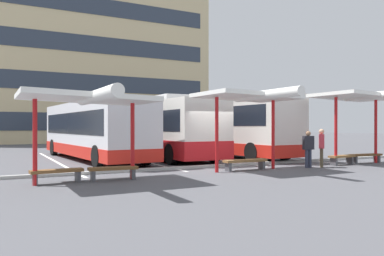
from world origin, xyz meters
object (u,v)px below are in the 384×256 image
bench_2 (245,162)px  waiting_shelter_2 (361,98)px  coach_bus_0 (93,130)px  bench_4 (366,156)px  bench_0 (57,173)px  waiting_shelter_1 (250,98)px  waiting_shelter_0 (88,99)px  bench_1 (113,170)px  coach_bus_2 (224,127)px  coach_bus_1 (161,130)px  waiting_passenger_0 (308,147)px  bench_3 (342,158)px  waiting_passenger_1 (322,145)px

bench_2 → waiting_shelter_2: waiting_shelter_2 is taller
coach_bus_0 → bench_4: size_ratio=6.55×
bench_0 → bench_2: same height
coach_bus_0 → waiting_shelter_1: (4.34, -8.48, 1.36)m
waiting_shelter_0 → coach_bus_0: bearing=75.9°
bench_1 → waiting_shelter_1: waiting_shelter_1 is taller
coach_bus_2 → waiting_shelter_2: 8.20m
coach_bus_1 → bench_1: coach_bus_1 is taller
waiting_shelter_1 → waiting_passenger_0: waiting_shelter_1 is taller
bench_3 → waiting_passenger_0: (-2.36, -0.23, 0.60)m
bench_0 → bench_1: same height
bench_0 → bench_4: (14.67, 0.09, 0.01)m
waiting_shelter_1 → bench_2: waiting_shelter_1 is taller
coach_bus_1 → bench_2: coach_bus_1 is taller
coach_bus_0 → bench_3: coach_bus_0 is taller
bench_4 → waiting_passenger_0: (-4.16, -0.33, 0.59)m
waiting_shelter_0 → bench_0: waiting_shelter_0 is taller
bench_0 → bench_3: (12.87, -0.01, -0.00)m
bench_1 → waiting_shelter_2: waiting_shelter_2 is taller
bench_3 → coach_bus_2: bearing=105.5°
coach_bus_2 → waiting_passenger_1: size_ratio=6.72×
waiting_shelter_1 → waiting_shelter_2: size_ratio=1.00×
coach_bus_2 → bench_1: bearing=-141.3°
coach_bus_2 → coach_bus_1: bearing=172.7°
bench_0 → bench_4: size_ratio=0.89×
coach_bus_0 → bench_0: bearing=-110.4°
waiting_shelter_0 → bench_3: bearing=2.0°
waiting_shelter_0 → waiting_shelter_2: waiting_shelter_2 is taller
bench_3 → bench_4: bearing=3.2°
coach_bus_0 → coach_bus_1: 3.82m
waiting_passenger_0 → waiting_shelter_0: bearing=-178.8°
waiting_passenger_0 → bench_2: bearing=171.6°
bench_4 → coach_bus_2: bearing=118.2°
bench_0 → waiting_shelter_1: 7.91m
coach_bus_1 → coach_bus_2: bearing=-7.3°
waiting_shelter_0 → bench_1: waiting_shelter_0 is taller
bench_2 → bench_4: same height
bench_3 → waiting_shelter_1: bearing=-178.9°
waiting_shelter_2 → bench_4: bearing=26.8°
bench_3 → waiting_passenger_0: waiting_passenger_0 is taller
bench_1 → bench_4: (12.87, 0.18, 0.00)m
waiting_shelter_1 → waiting_passenger_0: size_ratio=2.84×
coach_bus_2 → waiting_shelter_0: bearing=-142.6°
waiting_shelter_2 → waiting_passenger_0: 3.96m
bench_1 → bench_2: (5.66, 0.31, 0.01)m
bench_3 → waiting_passenger_0: bearing=-174.4°
waiting_shelter_1 → waiting_shelter_2: 6.32m
coach_bus_0 → bench_4: 14.27m
bench_4 → waiting_shelter_0: bearing=-177.8°
bench_4 → waiting_passenger_0: bearing=-175.4°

